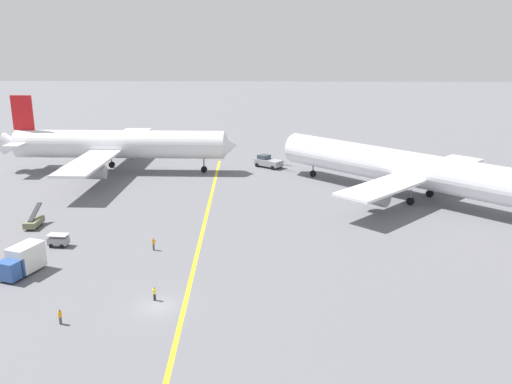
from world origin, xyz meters
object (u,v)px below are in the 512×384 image
at_px(airliner_being_pushed, 406,169).
at_px(ground_crew_wing_walker_right, 153,244).
at_px(airliner_at_gate_left, 118,145).
at_px(gse_belt_loader_portside, 34,222).
at_px(ground_crew_ramp_agent_by_cones, 154,293).
at_px(pushback_tug, 268,162).
at_px(ground_crew_marshaller_foreground, 60,317).
at_px(gse_catering_truck_tall, 22,261).
at_px(gse_baggage_cart_near_cluster, 58,240).

relative_size(airliner_being_pushed, ground_crew_wing_walker_right, 26.04).
xyz_separation_m(airliner_at_gate_left, gse_belt_loader_portside, (-3.71, -35.06, -4.95)).
relative_size(airliner_being_pushed, ground_crew_ramp_agent_by_cones, 28.99).
xyz_separation_m(gse_belt_loader_portside, ground_crew_wing_walker_right, (19.93, -8.85, 0.09)).
relative_size(gse_belt_loader_portside, ground_crew_wing_walker_right, 2.82).
bearing_deg(airliner_being_pushed, pushback_tug, 137.21).
relative_size(gse_belt_loader_portside, ground_crew_marshaller_foreground, 3.09).
distance_m(gse_belt_loader_portside, ground_crew_marshaller_foreground, 32.01).
relative_size(airliner_at_gate_left, gse_belt_loader_portside, 10.00).
distance_m(pushback_tug, ground_crew_marshaller_foreground, 71.25).
distance_m(gse_catering_truck_tall, gse_belt_loader_portside, 17.78).
height_order(airliner_at_gate_left, gse_belt_loader_portside, airliner_at_gate_left).
xyz_separation_m(pushback_tug, gse_catering_truck_tall, (-29.43, -56.54, 0.51)).
distance_m(gse_baggage_cart_near_cluster, ground_crew_ramp_agent_by_cones, 22.52).
height_order(airliner_being_pushed, gse_catering_truck_tall, airliner_being_pushed).
height_order(airliner_at_gate_left, gse_baggage_cart_near_cluster, airliner_at_gate_left).
distance_m(gse_catering_truck_tall, gse_baggage_cart_near_cluster, 9.17).
bearing_deg(airliner_at_gate_left, gse_baggage_cart_near_cluster, -86.10).
distance_m(gse_belt_loader_portside, ground_crew_ramp_agent_by_cones, 32.66).
bearing_deg(gse_belt_loader_portside, ground_crew_marshaller_foreground, -62.83).
bearing_deg(ground_crew_ramp_agent_by_cones, gse_belt_loader_portside, 134.75).
relative_size(gse_catering_truck_tall, ground_crew_wing_walker_right, 3.61).
height_order(ground_crew_ramp_agent_by_cones, ground_crew_marshaller_foreground, ground_crew_marshaller_foreground).
bearing_deg(ground_crew_ramp_agent_by_cones, airliner_at_gate_left, 108.31).
bearing_deg(gse_catering_truck_tall, airliner_at_gate_left, 92.25).
xyz_separation_m(ground_crew_wing_walker_right, ground_crew_marshaller_foreground, (-5.31, -19.64, -0.09)).
xyz_separation_m(gse_catering_truck_tall, ground_crew_wing_walker_right, (14.19, 7.96, -0.84)).
bearing_deg(ground_crew_ramp_agent_by_cones, ground_crew_wing_walker_right, 102.04).
height_order(pushback_tug, gse_catering_truck_tall, gse_catering_truck_tall).
relative_size(airliner_at_gate_left, ground_crew_ramp_agent_by_cones, 31.43).
height_order(airliner_being_pushed, gse_baggage_cart_near_cluster, airliner_being_pushed).
bearing_deg(airliner_at_gate_left, gse_belt_loader_portside, -96.04).
xyz_separation_m(gse_catering_truck_tall, ground_crew_marshaller_foreground, (8.87, -11.68, -0.93)).
distance_m(airliner_at_gate_left, airliner_being_pushed, 58.64).
distance_m(ground_crew_ramp_agent_by_cones, ground_crew_marshaller_foreground, 9.90).
xyz_separation_m(gse_baggage_cart_near_cluster, ground_crew_marshaller_foreground, (7.99, -20.76, -0.04)).
bearing_deg(airliner_at_gate_left, pushback_tug, 8.45).
xyz_separation_m(airliner_being_pushed, ground_crew_wing_walker_right, (-39.62, -26.01, -4.32)).
height_order(gse_baggage_cart_near_cluster, ground_crew_wing_walker_right, ground_crew_wing_walker_right).
bearing_deg(ground_crew_wing_walker_right, ground_crew_marshaller_foreground, -105.14).
xyz_separation_m(pushback_tug, ground_crew_wing_walker_right, (-15.24, -48.59, -0.33)).
xyz_separation_m(airliner_at_gate_left, airliner_being_pushed, (55.84, -17.90, -0.53)).
xyz_separation_m(gse_catering_truck_tall, gse_belt_loader_portside, (-5.74, 16.80, -0.93)).
bearing_deg(gse_belt_loader_portside, ground_crew_wing_walker_right, -23.93).
distance_m(pushback_tug, gse_catering_truck_tall, 63.74).
relative_size(gse_baggage_cart_near_cluster, ground_crew_marshaller_foreground, 1.77).
distance_m(ground_crew_wing_walker_right, ground_crew_marshaller_foreground, 20.34).
bearing_deg(gse_catering_truck_tall, airliner_being_pushed, 32.27).
height_order(gse_belt_loader_portside, ground_crew_marshaller_foreground, gse_belt_loader_portside).
bearing_deg(ground_crew_marshaller_foreground, pushback_tug, 73.24).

